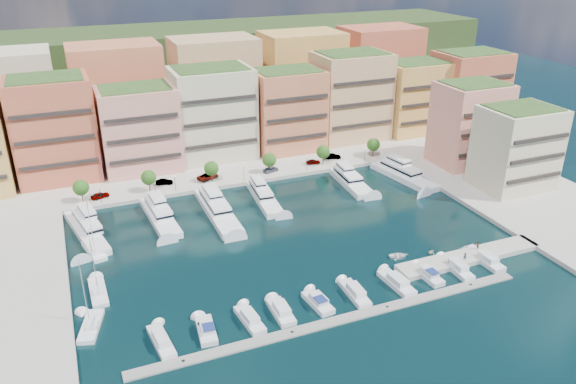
% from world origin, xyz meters
% --- Properties ---
extents(ground, '(400.00, 400.00, 0.00)m').
position_xyz_m(ground, '(0.00, 0.00, 0.00)').
color(ground, black).
rests_on(ground, ground).
extents(north_quay, '(220.00, 64.00, 2.00)m').
position_xyz_m(north_quay, '(0.00, 62.00, 0.00)').
color(north_quay, '#9E998E').
rests_on(north_quay, ground).
extents(east_quay, '(34.00, 76.00, 2.00)m').
position_xyz_m(east_quay, '(62.00, -8.00, 0.00)').
color(east_quay, '#9E998E').
rests_on(east_quay, ground).
extents(hillside, '(240.00, 40.00, 58.00)m').
position_xyz_m(hillside, '(0.00, 110.00, 0.00)').
color(hillside, '#203214').
rests_on(hillside, ground).
extents(south_pontoon, '(72.00, 2.20, 0.35)m').
position_xyz_m(south_pontoon, '(-3.00, -30.00, 0.00)').
color(south_pontoon, gray).
rests_on(south_pontoon, ground).
extents(finger_pier, '(32.00, 5.00, 2.00)m').
position_xyz_m(finger_pier, '(30.00, -22.00, 0.00)').
color(finger_pier, '#9E998E').
rests_on(finger_pier, ground).
extents(apartment_1, '(20.00, 16.50, 26.80)m').
position_xyz_m(apartment_1, '(-44.00, 51.99, 14.31)').
color(apartment_1, '#BB493E').
rests_on(apartment_1, north_quay).
extents(apartment_2, '(20.00, 15.50, 22.80)m').
position_xyz_m(apartment_2, '(-23.00, 49.99, 12.31)').
color(apartment_2, '#D88279').
rests_on(apartment_2, north_quay).
extents(apartment_3, '(22.00, 16.50, 25.80)m').
position_xyz_m(apartment_3, '(-2.00, 51.99, 13.81)').
color(apartment_3, beige).
rests_on(apartment_3, north_quay).
extents(apartment_4, '(20.00, 15.50, 23.80)m').
position_xyz_m(apartment_4, '(20.00, 49.99, 12.81)').
color(apartment_4, '#D77850').
rests_on(apartment_4, north_quay).
extents(apartment_5, '(22.00, 16.50, 26.80)m').
position_xyz_m(apartment_5, '(42.00, 51.99, 14.31)').
color(apartment_5, tan).
rests_on(apartment_5, north_quay).
extents(apartment_6, '(20.00, 15.50, 22.80)m').
position_xyz_m(apartment_6, '(64.00, 49.99, 12.31)').
color(apartment_6, '#E4AB53').
rests_on(apartment_6, north_quay).
extents(apartment_7, '(22.00, 16.50, 24.80)m').
position_xyz_m(apartment_7, '(84.00, 47.99, 13.31)').
color(apartment_7, '#BB493E').
rests_on(apartment_7, north_quay).
extents(apartment_east_a, '(18.00, 14.50, 22.80)m').
position_xyz_m(apartment_east_a, '(62.00, 19.99, 12.31)').
color(apartment_east_a, '#D88279').
rests_on(apartment_east_a, east_quay).
extents(apartment_east_b, '(18.00, 14.50, 20.80)m').
position_xyz_m(apartment_east_b, '(62.00, 1.99, 11.31)').
color(apartment_east_b, beige).
rests_on(apartment_east_b, east_quay).
extents(backblock_0, '(26.00, 18.00, 30.00)m').
position_xyz_m(backblock_0, '(-55.00, 74.00, 16.00)').
color(backblock_0, beige).
rests_on(backblock_0, north_quay).
extents(backblock_1, '(26.00, 18.00, 30.00)m').
position_xyz_m(backblock_1, '(-25.00, 74.00, 16.00)').
color(backblock_1, '#D77850').
rests_on(backblock_1, north_quay).
extents(backblock_2, '(26.00, 18.00, 30.00)m').
position_xyz_m(backblock_2, '(5.00, 74.00, 16.00)').
color(backblock_2, tan).
rests_on(backblock_2, north_quay).
extents(backblock_3, '(26.00, 18.00, 30.00)m').
position_xyz_m(backblock_3, '(35.00, 74.00, 16.00)').
color(backblock_3, '#E4AB53').
rests_on(backblock_3, north_quay).
extents(backblock_4, '(26.00, 18.00, 30.00)m').
position_xyz_m(backblock_4, '(65.00, 74.00, 16.00)').
color(backblock_4, '#BB493E').
rests_on(backblock_4, north_quay).
extents(tree_0, '(3.80, 3.80, 5.65)m').
position_xyz_m(tree_0, '(-40.00, 33.50, 4.74)').
color(tree_0, '#473323').
rests_on(tree_0, north_quay).
extents(tree_1, '(3.80, 3.80, 5.65)m').
position_xyz_m(tree_1, '(-24.00, 33.50, 4.74)').
color(tree_1, '#473323').
rests_on(tree_1, north_quay).
extents(tree_2, '(3.80, 3.80, 5.65)m').
position_xyz_m(tree_2, '(-8.00, 33.50, 4.74)').
color(tree_2, '#473323').
rests_on(tree_2, north_quay).
extents(tree_3, '(3.80, 3.80, 5.65)m').
position_xyz_m(tree_3, '(8.00, 33.50, 4.74)').
color(tree_3, '#473323').
rests_on(tree_3, north_quay).
extents(tree_4, '(3.80, 3.80, 5.65)m').
position_xyz_m(tree_4, '(24.00, 33.50, 4.74)').
color(tree_4, '#473323').
rests_on(tree_4, north_quay).
extents(tree_5, '(3.80, 3.80, 5.65)m').
position_xyz_m(tree_5, '(40.00, 33.50, 4.74)').
color(tree_5, '#473323').
rests_on(tree_5, north_quay).
extents(lamppost_0, '(0.30, 0.30, 4.20)m').
position_xyz_m(lamppost_0, '(-36.00, 31.20, 3.83)').
color(lamppost_0, black).
rests_on(lamppost_0, north_quay).
extents(lamppost_1, '(0.30, 0.30, 4.20)m').
position_xyz_m(lamppost_1, '(-18.00, 31.20, 3.83)').
color(lamppost_1, black).
rests_on(lamppost_1, north_quay).
extents(lamppost_2, '(0.30, 0.30, 4.20)m').
position_xyz_m(lamppost_2, '(0.00, 31.20, 3.83)').
color(lamppost_2, black).
rests_on(lamppost_2, north_quay).
extents(lamppost_3, '(0.30, 0.30, 4.20)m').
position_xyz_m(lamppost_3, '(18.00, 31.20, 3.83)').
color(lamppost_3, black).
rests_on(lamppost_3, north_quay).
extents(lamppost_4, '(0.30, 0.30, 4.20)m').
position_xyz_m(lamppost_4, '(36.00, 31.20, 3.83)').
color(lamppost_4, black).
rests_on(lamppost_4, north_quay).
extents(yacht_0, '(8.40, 22.96, 7.30)m').
position_xyz_m(yacht_0, '(-40.42, 18.66, 1.21)').
color(yacht_0, white).
rests_on(yacht_0, ground).
extents(yacht_1, '(6.16, 21.31, 7.30)m').
position_xyz_m(yacht_1, '(-24.32, 19.31, 1.09)').
color(yacht_1, white).
rests_on(yacht_1, ground).
extents(yacht_2, '(5.19, 25.17, 7.30)m').
position_xyz_m(yacht_2, '(-11.24, 17.48, 1.21)').
color(yacht_2, white).
rests_on(yacht_2, ground).
extents(yacht_3, '(5.84, 20.06, 7.30)m').
position_xyz_m(yacht_3, '(1.28, 19.94, 1.21)').
color(yacht_3, white).
rests_on(yacht_3, ground).
extents(yacht_5, '(6.09, 18.78, 7.30)m').
position_xyz_m(yacht_5, '(25.62, 20.53, 1.21)').
color(yacht_5, white).
rests_on(yacht_5, ground).
extents(yacht_6, '(8.59, 22.39, 7.30)m').
position_xyz_m(yacht_6, '(40.57, 18.98, 1.21)').
color(yacht_6, white).
rests_on(yacht_6, ground).
extents(cruiser_0, '(3.36, 9.09, 2.55)m').
position_xyz_m(cruiser_0, '(-32.25, -24.60, 0.55)').
color(cruiser_0, silver).
rests_on(cruiser_0, ground).
extents(cruiser_1, '(3.43, 7.46, 2.66)m').
position_xyz_m(cruiser_1, '(-24.92, -24.60, 0.57)').
color(cruiser_1, silver).
rests_on(cruiser_1, ground).
extents(cruiser_2, '(3.36, 8.38, 2.55)m').
position_xyz_m(cruiser_2, '(-17.42, -24.59, 0.55)').
color(cruiser_2, silver).
rests_on(cruiser_2, ground).
extents(cruiser_3, '(2.82, 7.77, 2.55)m').
position_xyz_m(cruiser_3, '(-11.77, -24.58, 0.55)').
color(cruiser_3, silver).
rests_on(cruiser_3, ground).
extents(cruiser_4, '(3.46, 7.56, 2.66)m').
position_xyz_m(cruiser_4, '(-4.76, -24.60, 0.57)').
color(cruiser_4, silver).
rests_on(cruiser_4, ground).
extents(cruiser_5, '(2.86, 8.71, 2.55)m').
position_xyz_m(cruiser_5, '(2.58, -24.59, 0.55)').
color(cruiser_5, silver).
rests_on(cruiser_5, ground).
extents(cruiser_6, '(3.42, 9.05, 2.55)m').
position_xyz_m(cruiser_6, '(11.38, -24.60, 0.55)').
color(cruiser_6, silver).
rests_on(cruiser_6, ground).
extents(cruiser_7, '(2.90, 7.51, 2.66)m').
position_xyz_m(cruiser_7, '(18.30, -24.60, 0.57)').
color(cruiser_7, silver).
rests_on(cruiser_7, ground).
extents(cruiser_8, '(2.79, 8.79, 2.55)m').
position_xyz_m(cruiser_8, '(24.93, -24.60, 0.55)').
color(cruiser_8, silver).
rests_on(cruiser_8, ground).
extents(cruiser_9, '(2.83, 8.30, 2.55)m').
position_xyz_m(cruiser_9, '(32.23, -24.59, 0.55)').
color(cruiser_9, silver).
rests_on(cruiser_9, ground).
extents(sailboat_0, '(5.10, 8.98, 13.20)m').
position_xyz_m(sailboat_0, '(-42.28, -16.17, 0.31)').
color(sailboat_0, white).
rests_on(sailboat_0, ground).
extents(sailboat_2, '(4.56, 9.34, 13.20)m').
position_xyz_m(sailboat_2, '(-39.60, 9.14, 0.31)').
color(sailboat_2, white).
rests_on(sailboat_2, ground).
extents(sailboat_1, '(2.96, 9.58, 13.20)m').
position_xyz_m(sailboat_1, '(-40.24, -6.28, 0.31)').
color(sailboat_1, white).
rests_on(sailboat_1, ground).
extents(tender_2, '(4.24, 3.58, 0.75)m').
position_xyz_m(tender_2, '(32.10, -19.00, 0.37)').
color(tender_2, silver).
rests_on(tender_2, ground).
extents(tender_3, '(2.11, 1.96, 0.91)m').
position_xyz_m(tender_3, '(33.95, -18.39, 0.46)').
color(tender_3, beige).
rests_on(tender_3, ground).
extents(tender_0, '(4.43, 3.53, 0.82)m').
position_xyz_m(tender_0, '(17.25, -16.12, 0.41)').
color(tender_0, white).
rests_on(tender_0, ground).
extents(tender_1, '(2.05, 1.91, 0.88)m').
position_xyz_m(tender_1, '(24.21, -17.35, 0.44)').
color(tender_1, beige).
rests_on(tender_1, ground).
extents(car_0, '(4.80, 3.08, 1.52)m').
position_xyz_m(car_0, '(-35.92, 34.13, 1.76)').
color(car_0, gray).
rests_on(car_0, north_quay).
extents(car_1, '(4.56, 2.58, 1.42)m').
position_xyz_m(car_1, '(-19.84, 36.50, 1.71)').
color(car_1, gray).
rests_on(car_1, north_quay).
extents(car_2, '(6.55, 4.82, 1.66)m').
position_xyz_m(car_2, '(-8.49, 35.60, 1.83)').
color(car_2, gray).
rests_on(car_2, north_quay).
extents(car_3, '(5.03, 3.27, 1.35)m').
position_xyz_m(car_3, '(8.53, 34.07, 1.68)').
color(car_3, gray).
rests_on(car_3, north_quay).
extents(car_4, '(4.16, 2.28, 1.34)m').
position_xyz_m(car_4, '(21.69, 35.06, 1.67)').
color(car_4, gray).
rests_on(car_4, north_quay).
extents(car_5, '(4.73, 2.70, 1.48)m').
position_xyz_m(car_5, '(28.65, 36.43, 1.74)').
color(car_5, gray).
rests_on(car_5, north_quay).
extents(person_0, '(0.70, 0.76, 1.73)m').
position_xyz_m(person_0, '(27.78, -23.29, 1.87)').
color(person_0, '#223145').
rests_on(person_0, finger_pier).
extents(person_1, '(1.02, 0.87, 1.81)m').
position_xyz_m(person_1, '(32.92, -20.67, 1.91)').
color(person_1, '#4A372C').
rests_on(person_1, finger_pier).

